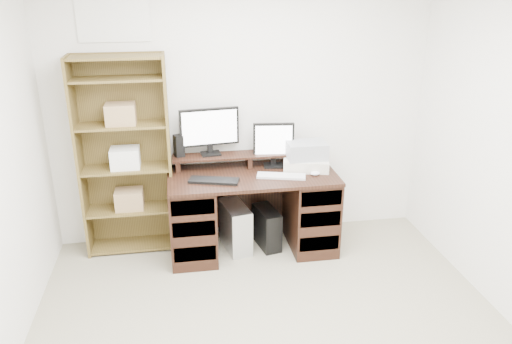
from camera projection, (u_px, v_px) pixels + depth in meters
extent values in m
cube|color=white|center=(242.00, 109.00, 4.60)|extent=(3.50, 0.02, 2.50)
cube|color=white|center=(113.00, 17.00, 4.12)|extent=(0.60, 0.01, 0.40)
cube|color=black|center=(252.00, 176.00, 4.45)|extent=(1.50, 0.70, 0.03)
cube|color=black|center=(192.00, 218.00, 4.50)|extent=(0.40, 0.66, 0.72)
cube|color=black|center=(310.00, 209.00, 4.67)|extent=(0.40, 0.66, 0.72)
cube|color=black|center=(247.00, 195.00, 4.88)|extent=(1.48, 0.02, 0.65)
cube|color=black|center=(195.00, 254.00, 4.27)|extent=(0.36, 0.01, 0.14)
cube|color=black|center=(194.00, 229.00, 4.18)|extent=(0.36, 0.01, 0.14)
cube|color=black|center=(193.00, 207.00, 4.11)|extent=(0.36, 0.01, 0.14)
cube|color=black|center=(319.00, 243.00, 4.44)|extent=(0.36, 0.01, 0.14)
cube|color=black|center=(320.00, 219.00, 4.35)|extent=(0.36, 0.01, 0.14)
cube|color=black|center=(322.00, 198.00, 4.28)|extent=(0.36, 0.01, 0.14)
cube|color=black|center=(178.00, 165.00, 4.53)|extent=(0.04, 0.20, 0.10)
cube|color=black|center=(249.00, 161.00, 4.63)|extent=(0.04, 0.20, 0.10)
cube|color=black|center=(316.00, 157.00, 4.73)|extent=(0.04, 0.20, 0.10)
cube|color=black|center=(249.00, 155.00, 4.60)|extent=(1.40, 0.22, 0.02)
cube|color=black|center=(211.00, 154.00, 4.58)|extent=(0.19, 0.16, 0.02)
cube|color=black|center=(210.00, 147.00, 4.57)|extent=(0.05, 0.04, 0.10)
cube|color=black|center=(209.00, 127.00, 4.50)|extent=(0.54, 0.10, 0.34)
cube|color=white|center=(210.00, 128.00, 4.49)|extent=(0.50, 0.06, 0.30)
cube|color=black|center=(273.00, 166.00, 4.63)|extent=(0.19, 0.16, 0.02)
cube|color=black|center=(273.00, 159.00, 4.63)|extent=(0.05, 0.03, 0.10)
cube|color=black|center=(274.00, 140.00, 4.56)|extent=(0.38, 0.08, 0.32)
cube|color=white|center=(274.00, 141.00, 4.54)|extent=(0.33, 0.04, 0.29)
cube|color=black|center=(179.00, 146.00, 4.50)|extent=(0.10, 0.10, 0.20)
cube|color=black|center=(214.00, 181.00, 4.28)|extent=(0.45, 0.26, 0.02)
cube|color=silver|center=(281.00, 176.00, 4.38)|extent=(0.44, 0.23, 0.02)
ellipsoid|color=white|center=(315.00, 173.00, 4.42)|extent=(0.09, 0.06, 0.04)
cube|color=beige|center=(306.00, 163.00, 4.56)|extent=(0.47, 0.39, 0.10)
cube|color=gray|center=(306.00, 150.00, 4.52)|extent=(0.36, 0.26, 0.15)
cube|color=silver|center=(235.00, 227.00, 4.65)|extent=(0.28, 0.47, 0.44)
cube|color=black|center=(267.00, 228.00, 4.70)|extent=(0.23, 0.40, 0.37)
cube|color=#19FF33|center=(275.00, 229.00, 4.51)|extent=(0.01, 0.01, 0.01)
cube|color=brown|center=(80.00, 160.00, 4.35)|extent=(0.02, 0.30, 1.80)
cube|color=brown|center=(170.00, 155.00, 4.46)|extent=(0.02, 0.30, 1.80)
cube|color=brown|center=(126.00, 153.00, 4.53)|extent=(0.80, 0.01, 1.80)
cube|color=brown|center=(134.00, 244.00, 4.72)|extent=(0.75, 0.28, 0.02)
cube|color=brown|center=(130.00, 209.00, 4.59)|extent=(0.75, 0.28, 0.02)
cube|color=brown|center=(126.00, 168.00, 4.44)|extent=(0.75, 0.28, 0.02)
cube|color=brown|center=(122.00, 125.00, 4.29)|extent=(0.75, 0.28, 0.02)
cube|color=brown|center=(117.00, 79.00, 4.15)|extent=(0.75, 0.28, 0.02)
cube|color=brown|center=(115.00, 57.00, 4.08)|extent=(0.75, 0.28, 0.02)
cube|color=#A07F54|center=(129.00, 199.00, 4.55)|extent=(0.25, 0.20, 0.18)
cube|color=white|center=(125.00, 158.00, 4.40)|extent=(0.25, 0.20, 0.18)
cube|color=#A07F54|center=(121.00, 114.00, 4.26)|extent=(0.25, 0.20, 0.18)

